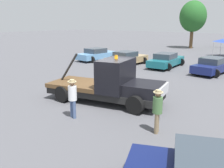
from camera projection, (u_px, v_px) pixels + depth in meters
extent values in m
plane|color=#545459|center=(105.00, 101.00, 13.43)|extent=(160.00, 160.00, 0.00)
cube|color=black|center=(105.00, 92.00, 13.30)|extent=(6.41, 3.15, 0.35)
cube|color=black|center=(144.00, 89.00, 12.27)|extent=(2.05, 2.19, 0.55)
cube|color=silver|center=(162.00, 91.00, 11.89)|extent=(0.51, 1.99, 0.50)
cube|color=black|center=(116.00, 75.00, 12.77)|extent=(1.75, 2.45, 1.64)
cube|color=brown|center=(80.00, 84.00, 13.87)|extent=(3.44, 2.78, 0.22)
cylinder|color=black|center=(69.00, 67.00, 13.94)|extent=(1.19, 0.35, 1.63)
cylinder|color=orange|center=(116.00, 57.00, 12.55)|extent=(0.18, 0.18, 0.20)
cylinder|color=black|center=(149.00, 93.00, 13.36)|extent=(0.88, 0.26, 0.88)
cylinder|color=black|center=(135.00, 105.00, 11.51)|extent=(0.88, 0.26, 0.88)
cylinder|color=black|center=(83.00, 85.00, 15.08)|extent=(0.88, 0.26, 0.88)
cylinder|color=black|center=(62.00, 94.00, 13.23)|extent=(0.88, 0.26, 0.88)
cube|color=#333D47|center=(220.00, 164.00, 5.63)|extent=(2.50, 2.29, 0.50)
cylinder|color=black|center=(159.00, 164.00, 6.99)|extent=(0.68, 0.22, 0.68)
cylinder|color=#847051|center=(156.00, 124.00, 9.52)|extent=(0.15, 0.15, 0.81)
cylinder|color=#847051|center=(157.00, 122.00, 9.71)|extent=(0.15, 0.15, 0.81)
cylinder|color=#4C7542|center=(158.00, 105.00, 9.43)|extent=(0.37, 0.37, 0.64)
sphere|color=brown|center=(158.00, 94.00, 9.33)|extent=(0.22, 0.22, 0.22)
torus|color=tan|center=(158.00, 92.00, 9.31)|extent=(0.38, 0.38, 0.05)
cylinder|color=tan|center=(158.00, 91.00, 9.30)|extent=(0.20, 0.20, 0.10)
cylinder|color=#475B84|center=(74.00, 110.00, 11.03)|extent=(0.15, 0.15, 0.82)
cylinder|color=#475B84|center=(72.00, 108.00, 11.19)|extent=(0.15, 0.15, 0.82)
cylinder|color=white|center=(72.00, 93.00, 10.93)|extent=(0.38, 0.38, 0.65)
sphere|color=brown|center=(72.00, 83.00, 10.82)|extent=(0.22, 0.22, 0.22)
torus|color=tan|center=(72.00, 82.00, 10.80)|extent=(0.39, 0.39, 0.06)
cylinder|color=tan|center=(72.00, 81.00, 10.79)|extent=(0.20, 0.20, 0.10)
cube|color=#669ED1|center=(97.00, 55.00, 27.29)|extent=(2.36, 4.92, 0.60)
cube|color=#333D47|center=(96.00, 51.00, 26.99)|extent=(1.83, 2.16, 0.50)
cylinder|color=black|center=(102.00, 55.00, 29.06)|extent=(0.68, 0.22, 0.68)
cylinder|color=black|center=(113.00, 56.00, 27.91)|extent=(0.68, 0.22, 0.68)
cylinder|color=black|center=(81.00, 58.00, 26.78)|extent=(0.68, 0.22, 0.68)
cylinder|color=black|center=(92.00, 60.00, 25.62)|extent=(0.68, 0.22, 0.68)
cube|color=tan|center=(127.00, 59.00, 24.44)|extent=(2.29, 4.79, 0.60)
cube|color=#333D47|center=(126.00, 54.00, 24.14)|extent=(1.83, 2.09, 0.50)
cylinder|color=black|center=(129.00, 59.00, 26.21)|extent=(0.68, 0.22, 0.68)
cylinder|color=black|center=(144.00, 60.00, 25.05)|extent=(0.68, 0.22, 0.68)
cylinder|color=black|center=(109.00, 62.00, 23.92)|extent=(0.68, 0.22, 0.68)
cylinder|color=black|center=(124.00, 65.00, 22.76)|extent=(0.68, 0.22, 0.68)
cube|color=#196670|center=(166.00, 61.00, 23.22)|extent=(1.97, 4.90, 0.60)
cube|color=#333D47|center=(165.00, 56.00, 22.90)|extent=(1.65, 2.09, 0.50)
cylinder|color=black|center=(165.00, 60.00, 25.05)|extent=(0.68, 0.22, 0.68)
cylinder|color=black|center=(181.00, 62.00, 24.12)|extent=(0.68, 0.22, 0.68)
cylinder|color=black|center=(150.00, 65.00, 22.42)|extent=(0.68, 0.22, 0.68)
cylinder|color=black|center=(168.00, 67.00, 21.49)|extent=(0.68, 0.22, 0.68)
cube|color=navy|center=(213.00, 67.00, 20.55)|extent=(2.39, 5.07, 0.60)
cube|color=#333D47|center=(213.00, 60.00, 20.24)|extent=(1.81, 2.23, 0.50)
cylinder|color=black|center=(212.00, 65.00, 22.32)|extent=(0.68, 0.22, 0.68)
cylinder|color=black|center=(194.00, 71.00, 20.01)|extent=(0.68, 0.22, 0.68)
cylinder|color=black|center=(215.00, 74.00, 18.87)|extent=(0.68, 0.22, 0.68)
cylinder|color=#9E9EA3|center=(213.00, 50.00, 29.21)|extent=(0.07, 0.07, 1.75)
cylinder|color=#9E9EA3|center=(221.00, 48.00, 31.87)|extent=(0.07, 0.07, 1.75)
cylinder|color=brown|center=(191.00, 40.00, 38.98)|extent=(0.50, 0.50, 2.52)
ellipsoid|color=#235B23|center=(193.00, 16.00, 38.09)|extent=(4.04, 4.04, 4.69)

